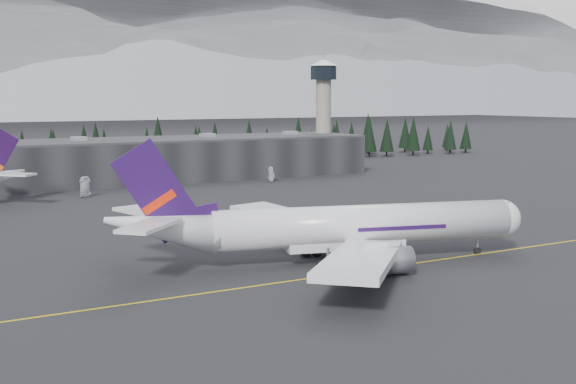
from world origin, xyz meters
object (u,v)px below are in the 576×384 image
terminal (114,161)px  jet_main (328,227)px  gse_vehicle_b (272,179)px  gse_vehicle_a (85,194)px  control_tower (323,102)px

terminal → jet_main: bearing=-90.7°
gse_vehicle_b → jet_main: bearing=-25.0°
gse_vehicle_a → gse_vehicle_b: bearing=-3.9°
jet_main → gse_vehicle_a: (-14.21, 91.19, -4.70)m
control_tower → gse_vehicle_b: 47.62m
gse_vehicle_b → terminal: bearing=-119.3°
control_tower → gse_vehicle_a: size_ratio=7.13×
jet_main → gse_vehicle_a: bearing=114.2°
jet_main → gse_vehicle_b: jet_main is taller
terminal → gse_vehicle_a: size_ratio=30.26×
terminal → jet_main: jet_main is taller
gse_vehicle_b → gse_vehicle_a: bearing=-84.4°
gse_vehicle_a → control_tower: bearing=8.4°
terminal → control_tower: size_ratio=4.24×
control_tower → gse_vehicle_a: bearing=-160.7°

